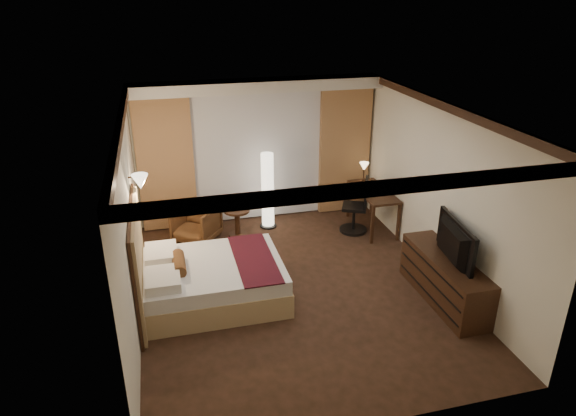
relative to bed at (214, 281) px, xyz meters
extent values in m
cube|color=black|center=(1.20, -0.02, -0.29)|extent=(4.50, 5.50, 0.01)
cube|color=white|center=(1.20, -0.02, 2.41)|extent=(4.50, 5.50, 0.01)
cube|color=white|center=(1.20, 2.73, 1.06)|extent=(4.50, 0.02, 2.70)
cube|color=white|center=(-1.05, -0.02, 1.06)|extent=(0.02, 5.50, 2.70)
cube|color=white|center=(3.45, -0.02, 1.06)|extent=(0.02, 5.50, 2.70)
cube|color=white|center=(1.20, 2.48, 2.31)|extent=(4.50, 0.50, 0.20)
cube|color=silver|center=(1.20, 2.65, 0.96)|extent=(2.48, 0.04, 2.45)
cube|color=tan|center=(-0.50, 2.59, 0.96)|extent=(1.00, 0.14, 2.45)
cube|color=tan|center=(2.90, 2.59, 0.96)|extent=(1.00, 0.14, 2.45)
imported|color=#543619|center=(-0.08, 1.96, 0.07)|extent=(0.94, 0.93, 0.71)
imported|color=black|center=(3.17, -0.86, 0.72)|extent=(0.79, 1.20, 0.15)
camera|label=1|loc=(-0.55, -6.43, 3.91)|focal=32.00mm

